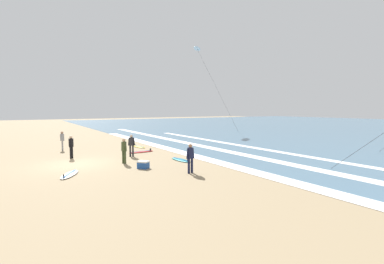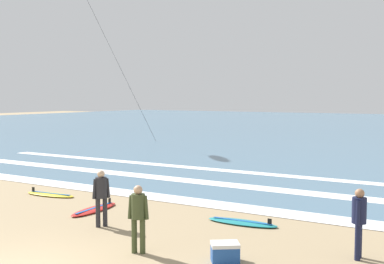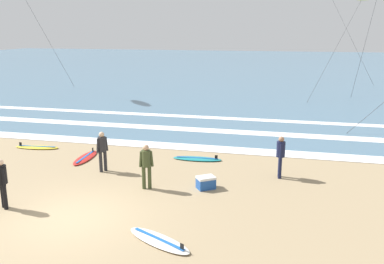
% 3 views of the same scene
% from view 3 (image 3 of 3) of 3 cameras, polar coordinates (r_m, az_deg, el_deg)
% --- Properties ---
extents(ground_plane, '(160.00, 160.00, 0.00)m').
position_cam_3_polar(ground_plane, '(12.88, -16.40, -11.35)').
color(ground_plane, '#9E8763').
extents(ocean_surface, '(140.00, 90.00, 0.01)m').
position_cam_3_polar(ocean_surface, '(63.08, 7.99, 9.11)').
color(ocean_surface, slate).
rests_on(ocean_surface, ground).
extents(wave_foam_shoreline, '(38.21, 1.09, 0.01)m').
position_cam_3_polar(wave_foam_shoreline, '(20.10, -8.13, -1.59)').
color(wave_foam_shoreline, white).
rests_on(wave_foam_shoreline, ocean_surface).
extents(wave_foam_mid_break, '(54.36, 1.00, 0.01)m').
position_cam_3_polar(wave_foam_mid_break, '(23.01, -3.41, 0.55)').
color(wave_foam_mid_break, white).
rests_on(wave_foam_mid_break, ocean_surface).
extents(wave_foam_outer_break, '(36.86, 0.79, 0.01)m').
position_cam_3_polar(wave_foam_outer_break, '(25.77, 2.42, 2.04)').
color(wave_foam_outer_break, white).
rests_on(wave_foam_outer_break, ocean_surface).
extents(surfer_background_far, '(0.47, 0.36, 1.60)m').
position_cam_3_polar(surfer_background_far, '(13.87, -25.05, -6.00)').
color(surfer_background_far, black).
rests_on(surfer_background_far, ground).
extents(surfer_right_near, '(0.36, 0.47, 1.60)m').
position_cam_3_polar(surfer_right_near, '(16.19, -12.44, -2.19)').
color(surfer_right_near, '#232328').
rests_on(surfer_right_near, ground).
extents(surfer_left_far, '(0.32, 0.51, 1.60)m').
position_cam_3_polar(surfer_left_far, '(15.51, 12.29, -2.91)').
color(surfer_left_far, '#141938').
rests_on(surfer_left_far, ground).
extents(surfer_left_near, '(0.51, 0.32, 1.60)m').
position_cam_3_polar(surfer_left_near, '(14.19, -6.42, -4.27)').
color(surfer_left_near, '#384223').
rests_on(surfer_left_near, ground).
extents(surfboard_right_spare, '(2.14, 1.49, 0.25)m').
position_cam_3_polar(surfboard_right_spare, '(11.10, -4.66, -14.87)').
color(surfboard_right_spare, silver).
rests_on(surfboard_right_spare, ground).
extents(surfboard_left_pile, '(0.75, 2.14, 0.25)m').
position_cam_3_polar(surfboard_left_pile, '(18.22, -14.68, -3.48)').
color(surfboard_left_pile, red).
rests_on(surfboard_left_pile, ground).
extents(surfboard_foreground_flat, '(2.15, 0.80, 0.25)m').
position_cam_3_polar(surfboard_foreground_flat, '(20.50, -20.86, -1.99)').
color(surfboard_foreground_flat, yellow).
rests_on(surfboard_foreground_flat, ground).
extents(surfboard_near_water, '(2.13, 0.71, 0.25)m').
position_cam_3_polar(surfboard_near_water, '(17.47, 0.74, -3.75)').
color(surfboard_near_water, teal).
rests_on(surfboard_near_water, ground).
extents(cooler_box, '(0.76, 0.72, 0.44)m').
position_cam_3_polar(cooler_box, '(14.37, 1.95, -7.07)').
color(cooler_box, '#1E4C9E').
rests_on(cooler_box, ground).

